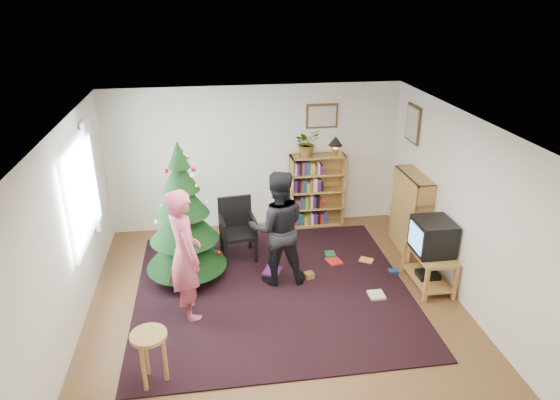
{
  "coord_description": "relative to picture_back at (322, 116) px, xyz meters",
  "views": [
    {
      "loc": [
        -0.78,
        -5.65,
        3.98
      ],
      "look_at": [
        0.21,
        0.97,
        1.1
      ],
      "focal_mm": 32.0,
      "sensor_mm": 36.0,
      "label": 1
    }
  ],
  "objects": [
    {
      "name": "wall_back",
      "position": [
        -1.15,
        0.02,
        -0.7
      ],
      "size": [
        5.0,
        0.02,
        2.5
      ],
      "primitive_type": "cube",
      "color": "silver",
      "rests_on": "floor"
    },
    {
      "name": "picture_back",
      "position": [
        0.0,
        0.0,
        0.0
      ],
      "size": [
        0.55,
        0.03,
        0.42
      ],
      "color": "#4C3319",
      "rests_on": "wall_back"
    },
    {
      "name": "wall_left",
      "position": [
        -3.65,
        -2.48,
        -0.7
      ],
      "size": [
        0.02,
        5.0,
        2.5
      ],
      "primitive_type": "cube",
      "color": "silver",
      "rests_on": "floor"
    },
    {
      "name": "wall_front",
      "position": [
        -1.15,
        -4.97,
        -0.7
      ],
      "size": [
        5.0,
        0.02,
        2.5
      ],
      "primitive_type": "cube",
      "color": "silver",
      "rests_on": "floor"
    },
    {
      "name": "ceiling",
      "position": [
        -1.15,
        -2.48,
        0.55
      ],
      "size": [
        5.0,
        5.0,
        0.0
      ],
      "primitive_type": "plane",
      "rotation": [
        3.14,
        0.0,
        0.0
      ],
      "color": "white",
      "rests_on": "wall_back"
    },
    {
      "name": "crt_tv",
      "position": [
        1.07,
        -2.37,
        -1.16
      ],
      "size": [
        0.51,
        0.55,
        0.48
      ],
      "color": "black",
      "rests_on": "tv_stand"
    },
    {
      "name": "table_lamp",
      "position": [
        0.22,
        -0.14,
        -0.43
      ],
      "size": [
        0.24,
        0.24,
        0.33
      ],
      "color": "#A57F33",
      "rests_on": "bookshelf_back"
    },
    {
      "name": "wall_right",
      "position": [
        1.35,
        -2.48,
        -0.7
      ],
      "size": [
        0.02,
        5.0,
        2.5
      ],
      "primitive_type": "cube",
      "color": "silver",
      "rests_on": "floor"
    },
    {
      "name": "floor",
      "position": [
        -1.15,
        -2.48,
        -1.95
      ],
      "size": [
        5.0,
        5.0,
        0.0
      ],
      "primitive_type": "plane",
      "color": "brown",
      "rests_on": "ground"
    },
    {
      "name": "window_pane",
      "position": [
        -3.62,
        -1.88,
        -0.45
      ],
      "size": [
        0.04,
        1.2,
        1.4
      ],
      "primitive_type": "cube",
      "color": "silver",
      "rests_on": "wall_left"
    },
    {
      "name": "tv_stand",
      "position": [
        1.07,
        -2.37,
        -1.63
      ],
      "size": [
        0.47,
        0.85,
        0.55
      ],
      "color": "#9F7038",
      "rests_on": "floor"
    },
    {
      "name": "rug",
      "position": [
        -1.15,
        -2.17,
        -1.94
      ],
      "size": [
        3.8,
        3.6,
        0.02
      ],
      "primitive_type": "cube",
      "color": "black",
      "rests_on": "floor"
    },
    {
      "name": "armchair",
      "position": [
        -1.56,
        -1.07,
        -1.43
      ],
      "size": [
        0.58,
        0.58,
        0.96
      ],
      "rotation": [
        0.0,
        0.0,
        0.11
      ],
      "color": "black",
      "rests_on": "rug"
    },
    {
      "name": "bookshelf_back",
      "position": [
        -0.08,
        -0.14,
        -1.29
      ],
      "size": [
        0.95,
        0.3,
        1.3
      ],
      "color": "#9F7038",
      "rests_on": "floor"
    },
    {
      "name": "christmas_tree",
      "position": [
        -2.34,
        -1.67,
        -1.07
      ],
      "size": [
        1.16,
        1.16,
        2.11
      ],
      "rotation": [
        0.0,
        0.0,
        0.34
      ],
      "color": "#3F2816",
      "rests_on": "rug"
    },
    {
      "name": "stool",
      "position": [
        -2.67,
        -3.75,
        -1.45
      ],
      "size": [
        0.39,
        0.39,
        0.65
      ],
      "color": "#9F7038",
      "rests_on": "floor"
    },
    {
      "name": "person_standing",
      "position": [
        -2.31,
        -2.55,
        -1.07
      ],
      "size": [
        0.64,
        0.76,
        1.77
      ],
      "primitive_type": "imported",
      "rotation": [
        0.0,
        0.0,
        1.97
      ],
      "color": "#BE4C61",
      "rests_on": "rug"
    },
    {
      "name": "bookshelf_right",
      "position": [
        1.19,
        -1.3,
        -1.29
      ],
      "size": [
        0.3,
        0.95,
        1.3
      ],
      "rotation": [
        0.0,
        0.0,
        1.57
      ],
      "color": "#9F7038",
      "rests_on": "floor"
    },
    {
      "name": "floor_clutter",
      "position": [
        -0.07,
        -1.82,
        -1.91
      ],
      "size": [
        2.01,
        1.37,
        0.08
      ],
      "color": "#A51E19",
      "rests_on": "rug"
    },
    {
      "name": "curtain",
      "position": [
        -3.58,
        -1.18,
        -0.45
      ],
      "size": [
        0.06,
        0.35,
        1.6
      ],
      "primitive_type": "cube",
      "color": "silver",
      "rests_on": "wall_left"
    },
    {
      "name": "person_by_chair",
      "position": [
        -1.04,
        -1.92,
        -1.1
      ],
      "size": [
        0.84,
        0.66,
        1.7
      ],
      "primitive_type": "imported",
      "rotation": [
        0.0,
        0.0,
        3.12
      ],
      "color": "black",
      "rests_on": "rug"
    },
    {
      "name": "potted_plant",
      "position": [
        -0.28,
        -0.14,
        -0.42
      ],
      "size": [
        0.53,
        0.5,
        0.47
      ],
      "primitive_type": "imported",
      "rotation": [
        0.0,
        0.0,
        0.41
      ],
      "color": "gray",
      "rests_on": "bookshelf_back"
    },
    {
      "name": "picture_right",
      "position": [
        1.33,
        -0.73,
        0.0
      ],
      "size": [
        0.03,
        0.5,
        0.6
      ],
      "color": "#4C3319",
      "rests_on": "wall_right"
    }
  ]
}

